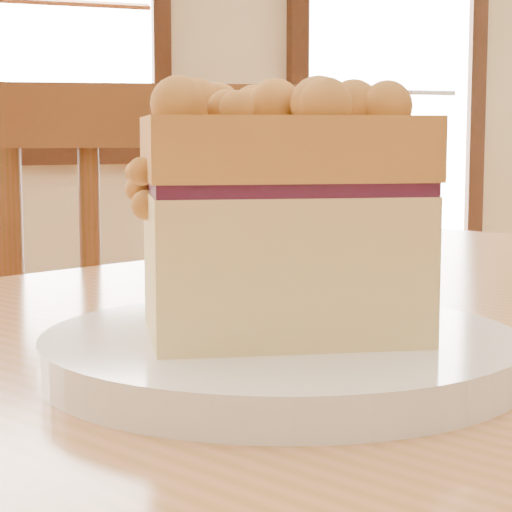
{
  "coord_description": "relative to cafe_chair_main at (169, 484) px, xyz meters",
  "views": [
    {
      "loc": [
        -0.2,
        -0.29,
        0.86
      ],
      "look_at": [
        -0.02,
        0.16,
        0.8
      ],
      "focal_mm": 70.0,
      "sensor_mm": 36.0,
      "label": 1
    }
  ],
  "objects": [
    {
      "name": "cafe_chair_main",
      "position": [
        0.0,
        0.0,
        0.0
      ],
      "size": [
        0.49,
        0.49,
        0.92
      ],
      "rotation": [
        0.0,
        0.0,
        2.94
      ],
      "color": "brown",
      "rests_on": "ground"
    },
    {
      "name": "plate",
      "position": [
        -0.15,
        -0.63,
        0.3
      ],
      "size": [
        0.22,
        0.22,
        0.02
      ],
      "color": "white",
      "rests_on": "cafe_table_main"
    },
    {
      "name": "entry_door",
      "position": [
        2.17,
        3.22,
        0.73
      ],
      "size": [
        1.08,
        0.06,
        2.29
      ],
      "color": "white",
      "rests_on": "ground"
    },
    {
      "name": "cake_slice",
      "position": [
        -0.15,
        -0.63,
        0.36
      ],
      "size": [
        0.15,
        0.12,
        0.12
      ],
      "rotation": [
        0.0,
        0.0,
        -0.24
      ],
      "color": "#FDD88F",
      "rests_on": "plate"
    }
  ]
}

